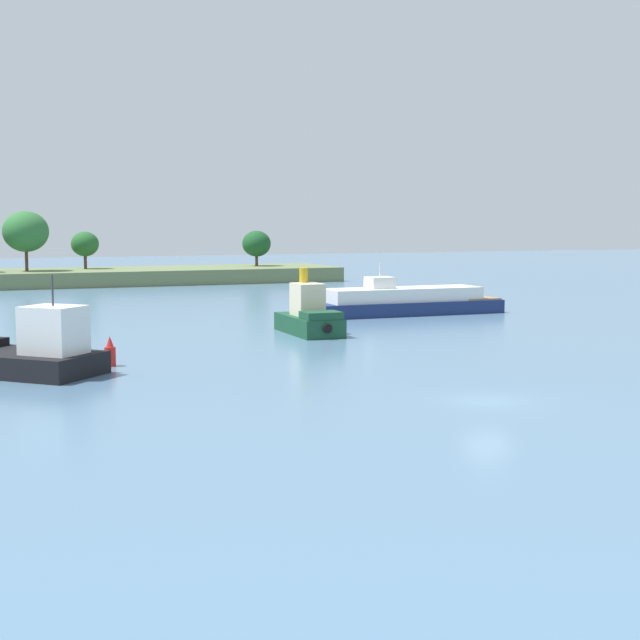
% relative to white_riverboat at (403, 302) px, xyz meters
% --- Properties ---
extents(ground_plane, '(400.00, 400.00, 0.00)m').
position_rel_white_riverboat_xyz_m(ground_plane, '(-16.41, -41.30, -1.22)').
color(ground_plane, slate).
extents(treeline_island, '(73.37, 15.91, 10.36)m').
position_rel_white_riverboat_xyz_m(treeline_island, '(-24.69, 55.43, 1.22)').
color(treeline_island, '#66754C').
rests_on(treeline_island, ground).
extents(white_riverboat, '(19.90, 5.05, 5.09)m').
position_rel_white_riverboat_xyz_m(white_riverboat, '(0.00, 0.00, 0.00)').
color(white_riverboat, navy).
rests_on(white_riverboat, ground).
extents(tugboat, '(3.47, 8.41, 5.24)m').
position_rel_white_riverboat_xyz_m(tugboat, '(-14.25, -11.33, 0.15)').
color(tugboat, '#19472D').
rests_on(tugboat, ground).
extents(channel_buoy_red, '(0.70, 0.70, 1.90)m').
position_rel_white_riverboat_xyz_m(channel_buoy_red, '(-32.03, -22.45, -0.41)').
color(channel_buoy_red, red).
rests_on(channel_buoy_red, ground).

